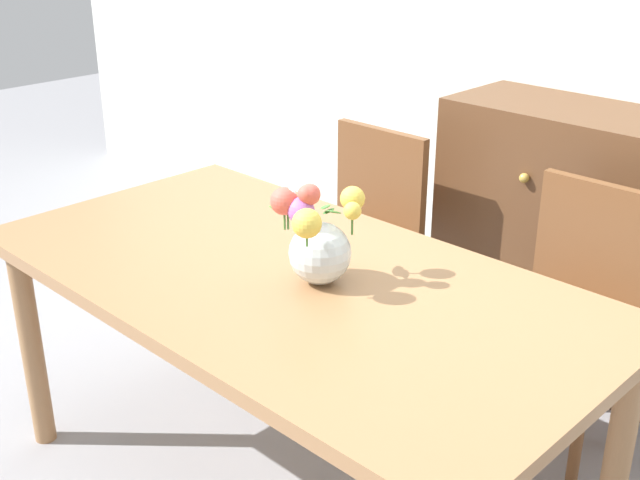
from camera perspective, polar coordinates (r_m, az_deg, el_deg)
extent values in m
cube|color=#9E7047|center=(2.21, -2.18, -2.77)|extent=(1.78, 0.93, 0.04)
cylinder|color=#9E7047|center=(2.80, -19.61, -7.03)|extent=(0.07, 0.07, 0.72)
cylinder|color=#9E7047|center=(3.16, -7.23, -2.27)|extent=(0.07, 0.07, 0.72)
cylinder|color=#9E7047|center=(2.30, 20.15, -14.41)|extent=(0.07, 0.07, 0.72)
cube|color=brown|center=(3.09, 1.84, -0.74)|extent=(0.42, 0.42, 0.04)
cylinder|color=brown|center=(2.97, 2.00, -6.95)|extent=(0.04, 0.04, 0.44)
cylinder|color=brown|center=(3.19, -2.80, -4.68)|extent=(0.04, 0.04, 0.44)
cylinder|color=brown|center=(3.21, 6.35, -4.60)|extent=(0.04, 0.04, 0.44)
cylinder|color=brown|center=(3.42, 1.61, -2.66)|extent=(0.04, 0.04, 0.44)
cube|color=brown|center=(3.14, 4.27, 4.09)|extent=(0.42, 0.04, 0.42)
cube|color=brown|center=(2.63, 16.54, -6.28)|extent=(0.42, 0.42, 0.04)
cylinder|color=brown|center=(2.56, 17.53, -13.73)|extent=(0.04, 0.04, 0.44)
cylinder|color=brown|center=(2.69, 10.68, -10.87)|extent=(0.04, 0.04, 0.44)
cylinder|color=brown|center=(2.83, 20.98, -10.26)|extent=(0.04, 0.04, 0.44)
cylinder|color=brown|center=(2.96, 14.64, -7.89)|extent=(0.04, 0.04, 0.44)
cube|color=brown|center=(2.69, 19.05, -0.51)|extent=(0.42, 0.04, 0.42)
cube|color=brown|center=(3.15, 20.53, -0.98)|extent=(1.40, 0.44, 1.00)
sphere|color=#B7933D|center=(2.97, 14.15, 4.24)|extent=(0.04, 0.04, 0.04)
sphere|color=#B7933D|center=(3.12, 13.44, -2.72)|extent=(0.04, 0.04, 0.04)
sphere|color=silver|center=(2.11, 0.00, -0.93)|extent=(0.17, 0.17, 0.17)
sphere|color=#E55B4C|center=(2.08, -2.53, 2.75)|extent=(0.07, 0.07, 0.07)
cylinder|color=#478438|center=(2.09, -2.51, 1.74)|extent=(0.01, 0.01, 0.08)
sphere|color=#E55B4C|center=(2.05, -0.94, 3.25)|extent=(0.05, 0.05, 0.05)
cylinder|color=#478438|center=(2.07, -0.93, 1.86)|extent=(0.01, 0.01, 0.11)
sphere|color=#B266C6|center=(2.07, -1.35, 2.08)|extent=(0.07, 0.07, 0.07)
cylinder|color=#478438|center=(2.08, -1.34, 1.30)|extent=(0.01, 0.01, 0.06)
sphere|color=#E55B4C|center=(2.05, -0.74, 3.22)|extent=(0.06, 0.06, 0.06)
cylinder|color=#478438|center=(2.07, -0.73, 1.87)|extent=(0.01, 0.01, 0.10)
sphere|color=#EFD14C|center=(2.12, 2.30, 2.93)|extent=(0.07, 0.07, 0.07)
cylinder|color=#478438|center=(2.13, 2.29, 2.02)|extent=(0.01, 0.01, 0.07)
sphere|color=white|center=(2.08, -2.28, 3.07)|extent=(0.05, 0.05, 0.05)
cylinder|color=#478438|center=(2.09, -2.27, 1.91)|extent=(0.01, 0.01, 0.09)
sphere|color=#EFD14C|center=(1.98, -0.93, 1.18)|extent=(0.08, 0.08, 0.08)
cylinder|color=#478438|center=(2.00, -0.93, 0.36)|extent=(0.01, 0.01, 0.06)
sphere|color=#EFD14C|center=(2.05, 2.29, 2.06)|extent=(0.05, 0.05, 0.05)
cylinder|color=#478438|center=(2.07, 2.28, 1.22)|extent=(0.01, 0.01, 0.07)
ellipsoid|color=#478438|center=(2.14, 0.62, 2.05)|extent=(0.05, 0.07, 0.02)
ellipsoid|color=#478438|center=(2.14, 0.39, 2.35)|extent=(0.06, 0.07, 0.03)
ellipsoid|color=#478438|center=(2.12, 0.97, 1.99)|extent=(0.03, 0.07, 0.03)
ellipsoid|color=#478438|center=(2.11, -2.80, 2.12)|extent=(0.07, 0.05, 0.02)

